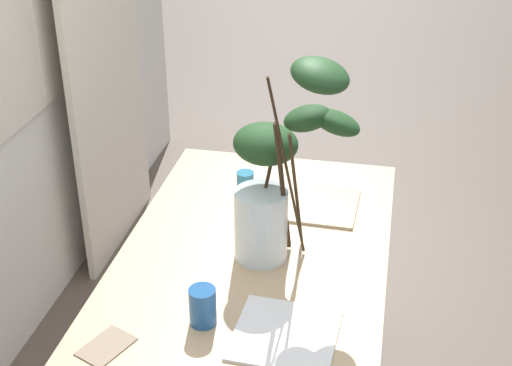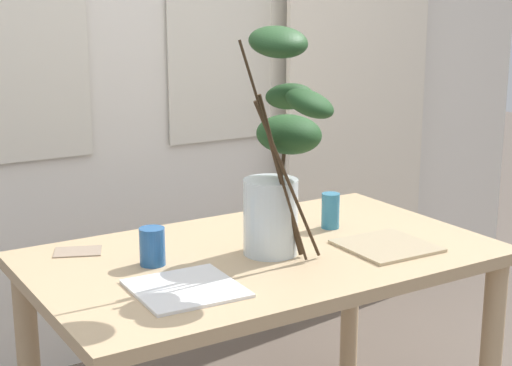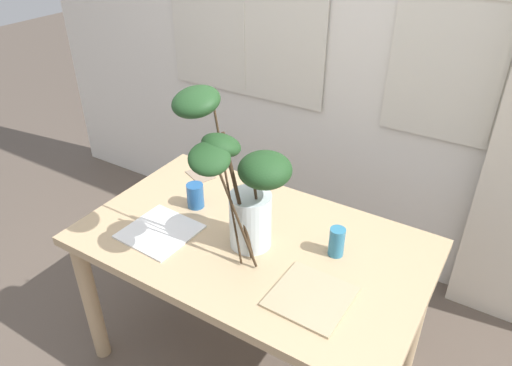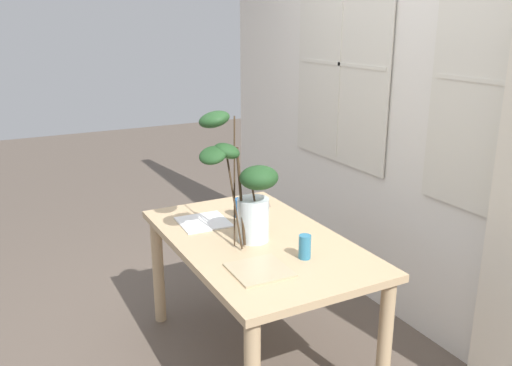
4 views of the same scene
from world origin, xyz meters
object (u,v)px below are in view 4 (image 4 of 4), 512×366
drinking_glass_blue_right (305,247)px  plate_square_left (204,222)px  plate_square_right (259,270)px  drinking_glass_blue_left (240,208)px  vase_with_branches (246,190)px  dining_table (257,256)px

drinking_glass_blue_right → plate_square_left: bearing=-159.2°
drinking_glass_blue_right → plate_square_left: (-0.67, -0.26, -0.06)m
plate_square_left → drinking_glass_blue_right: bearing=20.8°
drinking_glass_blue_right → plate_square_right: (0.02, -0.26, -0.05)m
drinking_glass_blue_right → plate_square_right: bearing=-85.3°
drinking_glass_blue_left → plate_square_right: bearing=-19.1°
vase_with_branches → drinking_glass_blue_left: vase_with_branches is taller
plate_square_left → vase_with_branches: bearing=14.4°
vase_with_branches → plate_square_left: size_ratio=2.57×
dining_table → drinking_glass_blue_left: drinking_glass_blue_left is taller
plate_square_left → plate_square_right: same height
plate_square_left → drinking_glass_blue_left: bearing=87.7°
drinking_glass_blue_right → plate_square_left: 0.72m
dining_table → plate_square_right: plate_square_right is taller
plate_square_left → plate_square_right: size_ratio=1.05×
drinking_glass_blue_left → plate_square_right: (0.69, -0.24, -0.05)m
plate_square_right → dining_table: bearing=153.9°
dining_table → drinking_glass_blue_left: bearing=168.7°
dining_table → plate_square_right: (0.35, -0.17, 0.11)m
vase_with_branches → drinking_glass_blue_left: (-0.35, 0.14, -0.23)m
dining_table → vase_with_branches: size_ratio=1.99×
vase_with_branches → plate_square_right: vase_with_branches is taller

